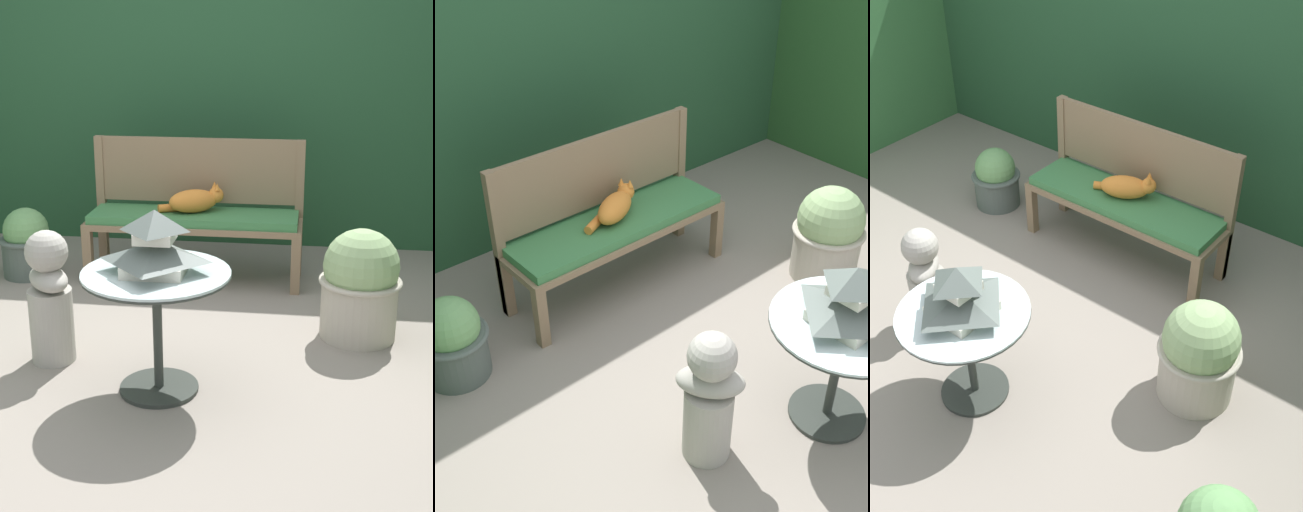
# 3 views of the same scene
# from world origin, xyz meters

# --- Properties ---
(ground) EXTENTS (30.00, 30.00, 0.00)m
(ground) POSITION_xyz_m (0.00, 0.00, 0.00)
(ground) COLOR gray
(foliage_hedge_back) EXTENTS (6.40, 0.97, 2.02)m
(foliage_hedge_back) POSITION_xyz_m (0.00, 2.51, 1.01)
(foliage_hedge_back) COLOR #234C2D
(foliage_hedge_back) RESTS_ON ground
(garden_bench) EXTENTS (1.41, 0.42, 0.46)m
(garden_bench) POSITION_xyz_m (0.09, 1.18, 0.39)
(garden_bench) COLOR #7F664C
(garden_bench) RESTS_ON ground
(bench_backrest) EXTENTS (1.41, 0.06, 0.92)m
(bench_backrest) POSITION_xyz_m (0.09, 1.37, 0.65)
(bench_backrest) COLOR #7F664C
(bench_backrest) RESTS_ON ground
(cat) EXTENTS (0.43, 0.28, 0.19)m
(cat) POSITION_xyz_m (0.09, 1.20, 0.54)
(cat) COLOR orange
(cat) RESTS_ON garden_bench
(patio_table) EXTENTS (0.68, 0.68, 0.59)m
(patio_table) POSITION_xyz_m (0.17, -0.34, 0.47)
(patio_table) COLOR #2D332D
(patio_table) RESTS_ON ground
(pagoda_birdhouse) EXTENTS (0.37, 0.37, 0.29)m
(pagoda_birdhouse) POSITION_xyz_m (0.17, -0.34, 0.71)
(pagoda_birdhouse) COLOR silver
(pagoda_birdhouse) RESTS_ON patio_table
(garden_bust) EXTENTS (0.32, 0.34, 0.69)m
(garden_bust) POSITION_xyz_m (-0.43, -0.11, 0.34)
(garden_bust) COLOR #A39E93
(garden_bust) RESTS_ON ground
(potted_plant_hedge_corner) EXTENTS (0.45, 0.45, 0.61)m
(potted_plant_hedge_corner) POSITION_xyz_m (1.13, 0.40, 0.30)
(potted_plant_hedge_corner) COLOR #ADA393
(potted_plant_hedge_corner) RESTS_ON ground
(potted_plant_bench_left) EXTENTS (0.37, 0.37, 0.47)m
(potted_plant_bench_left) POSITION_xyz_m (-1.05, 1.10, 0.22)
(potted_plant_bench_left) COLOR #4C5651
(potted_plant_bench_left) RESTS_ON ground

